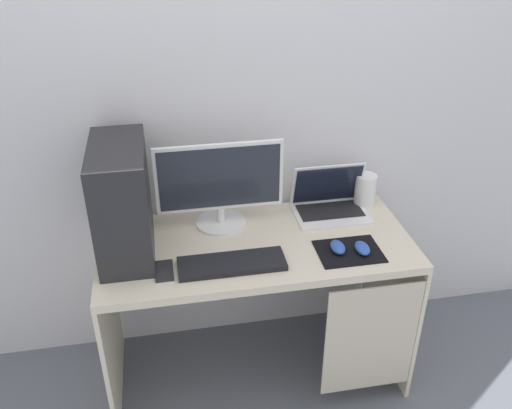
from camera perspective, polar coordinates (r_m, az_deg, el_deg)
ground_plane at (r=2.76m, az=0.00°, el=-16.66°), size 8.00×8.00×0.00m
wall_back at (r=2.34m, az=-1.50°, el=12.43°), size 4.00×0.05×2.60m
desk at (r=2.37m, az=0.47°, el=-7.17°), size 1.30×0.60×0.73m
pc_tower at (r=2.18m, az=-13.80°, el=0.38°), size 0.21×0.43×0.46m
monitor at (r=2.31m, az=-3.79°, el=2.04°), size 0.54×0.22×0.38m
laptop at (r=2.49m, az=7.70°, el=0.15°), size 0.33×0.23×0.22m
speaker at (r=2.56m, az=11.33°, el=1.47°), size 0.10×0.10×0.15m
keyboard at (r=2.14m, az=-2.55°, el=-6.20°), size 0.42×0.14×0.02m
mousepad at (r=2.25m, az=9.67°, el=-4.85°), size 0.26×0.20×0.00m
mouse_left at (r=2.24m, az=8.54°, el=-4.43°), size 0.06×0.10×0.03m
mouse_right at (r=2.25m, az=11.05°, el=-4.50°), size 0.06×0.10×0.03m
cell_phone at (r=2.14m, az=-9.57°, el=-6.84°), size 0.07×0.13×0.01m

